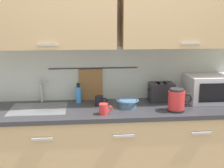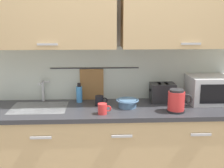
{
  "view_description": "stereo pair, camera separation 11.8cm",
  "coord_description": "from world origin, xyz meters",
  "px_view_note": "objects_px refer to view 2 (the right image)",
  "views": [
    {
      "loc": [
        -0.31,
        -2.24,
        1.72
      ],
      "look_at": [
        -0.07,
        0.33,
        1.12
      ],
      "focal_mm": 45.15,
      "sensor_mm": 36.0,
      "label": 1
    },
    {
      "loc": [
        -0.19,
        -2.25,
        1.72
      ],
      "look_at": [
        -0.07,
        0.33,
        1.12
      ],
      "focal_mm": 45.15,
      "sensor_mm": 36.0,
      "label": 2
    }
  ],
  "objects_px": {
    "dish_soap_bottle": "(79,94)",
    "mug_near_sink": "(103,109)",
    "mixing_bowl": "(127,103)",
    "electric_kettle": "(177,101)",
    "microwave": "(212,90)",
    "toaster": "(162,93)",
    "mug_by_kettle": "(100,101)"
  },
  "relations": [
    {
      "from": "mixing_bowl",
      "to": "mug_by_kettle",
      "type": "xyz_separation_m",
      "value": [
        -0.26,
        0.08,
        0.0
      ]
    },
    {
      "from": "mug_near_sink",
      "to": "mug_by_kettle",
      "type": "relative_size",
      "value": 1.0
    },
    {
      "from": "microwave",
      "to": "electric_kettle",
      "type": "distance_m",
      "value": 0.5
    },
    {
      "from": "electric_kettle",
      "to": "mug_by_kettle",
      "type": "bearing_deg",
      "value": 161.67
    },
    {
      "from": "mixing_bowl",
      "to": "dish_soap_bottle",
      "type": "bearing_deg",
      "value": 157.35
    },
    {
      "from": "microwave",
      "to": "electric_kettle",
      "type": "bearing_deg",
      "value": -147.87
    },
    {
      "from": "mug_by_kettle",
      "to": "mixing_bowl",
      "type": "bearing_deg",
      "value": -15.97
    },
    {
      "from": "microwave",
      "to": "mug_near_sink",
      "type": "bearing_deg",
      "value": -164.77
    },
    {
      "from": "dish_soap_bottle",
      "to": "mixing_bowl",
      "type": "height_order",
      "value": "dish_soap_bottle"
    },
    {
      "from": "electric_kettle",
      "to": "mug_near_sink",
      "type": "xyz_separation_m",
      "value": [
        -0.66,
        -0.03,
        -0.05
      ]
    },
    {
      "from": "dish_soap_bottle",
      "to": "toaster",
      "type": "xyz_separation_m",
      "value": [
        0.84,
        -0.03,
        0.01
      ]
    },
    {
      "from": "toaster",
      "to": "mug_by_kettle",
      "type": "distance_m",
      "value": 0.64
    },
    {
      "from": "microwave",
      "to": "electric_kettle",
      "type": "xyz_separation_m",
      "value": [
        -0.42,
        -0.27,
        -0.03
      ]
    },
    {
      "from": "microwave",
      "to": "mug_near_sink",
      "type": "distance_m",
      "value": 1.13
    },
    {
      "from": "dish_soap_bottle",
      "to": "mug_near_sink",
      "type": "xyz_separation_m",
      "value": [
        0.23,
        -0.38,
        -0.04
      ]
    },
    {
      "from": "electric_kettle",
      "to": "mug_by_kettle",
      "type": "relative_size",
      "value": 1.89
    },
    {
      "from": "toaster",
      "to": "mug_by_kettle",
      "type": "xyz_separation_m",
      "value": [
        -0.63,
        -0.09,
        -0.05
      ]
    },
    {
      "from": "mixing_bowl",
      "to": "toaster",
      "type": "xyz_separation_m",
      "value": [
        0.37,
        0.17,
        0.05
      ]
    },
    {
      "from": "toaster",
      "to": "mug_near_sink",
      "type": "bearing_deg",
      "value": -150.0
    },
    {
      "from": "electric_kettle",
      "to": "mixing_bowl",
      "type": "bearing_deg",
      "value": 160.24
    },
    {
      "from": "dish_soap_bottle",
      "to": "mug_by_kettle",
      "type": "height_order",
      "value": "dish_soap_bottle"
    },
    {
      "from": "mixing_bowl",
      "to": "electric_kettle",
      "type": "bearing_deg",
      "value": -19.76
    },
    {
      "from": "dish_soap_bottle",
      "to": "mug_near_sink",
      "type": "distance_m",
      "value": 0.44
    },
    {
      "from": "electric_kettle",
      "to": "mixing_bowl",
      "type": "height_order",
      "value": "electric_kettle"
    },
    {
      "from": "mug_near_sink",
      "to": "mixing_bowl",
      "type": "relative_size",
      "value": 0.56
    },
    {
      "from": "microwave",
      "to": "mixing_bowl",
      "type": "xyz_separation_m",
      "value": [
        -0.85,
        -0.11,
        -0.09
      ]
    },
    {
      "from": "electric_kettle",
      "to": "dish_soap_bottle",
      "type": "relative_size",
      "value": 1.16
    },
    {
      "from": "microwave",
      "to": "mixing_bowl",
      "type": "bearing_deg",
      "value": -172.41
    },
    {
      "from": "electric_kettle",
      "to": "toaster",
      "type": "bearing_deg",
      "value": 100.15
    },
    {
      "from": "dish_soap_bottle",
      "to": "mixing_bowl",
      "type": "bearing_deg",
      "value": -22.65
    },
    {
      "from": "mug_near_sink",
      "to": "mixing_bowl",
      "type": "bearing_deg",
      "value": 37.66
    },
    {
      "from": "mixing_bowl",
      "to": "mug_by_kettle",
      "type": "height_order",
      "value": "mug_by_kettle"
    }
  ]
}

